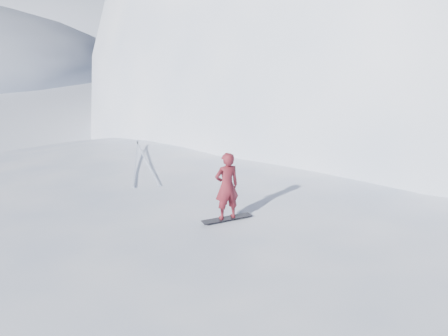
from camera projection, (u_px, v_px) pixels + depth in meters
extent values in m
plane|color=white|center=(201.00, 302.00, 12.12)|extent=(400.00, 400.00, 0.00)
ellipsoid|color=white|center=(228.00, 248.00, 15.04)|extent=(36.00, 28.00, 4.80)
ellipsoid|color=white|center=(445.00, 112.00, 38.29)|extent=(60.00, 56.00, 56.00)
ellipsoid|color=white|center=(332.00, 130.00, 31.77)|extent=(28.00, 24.00, 18.00)
ellipsoid|color=white|center=(38.00, 54.00, 113.55)|extent=(140.00, 90.00, 36.00)
ellipsoid|color=white|center=(148.00, 215.00, 17.67)|extent=(7.00, 6.30, 1.00)
ellipsoid|color=white|center=(384.00, 230.00, 16.40)|extent=(4.00, 3.60, 0.60)
cube|color=black|center=(227.00, 218.00, 11.64)|extent=(1.38, 0.69, 0.02)
imported|color=maroon|center=(227.00, 186.00, 11.35)|extent=(0.77, 0.63, 1.82)
cube|color=silver|center=(136.00, 159.00, 16.69)|extent=(0.60, 5.98, 0.04)
cube|color=silver|center=(146.00, 159.00, 16.72)|extent=(1.47, 5.84, 0.04)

